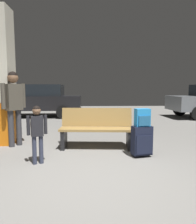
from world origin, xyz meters
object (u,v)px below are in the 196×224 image
Objects in this scene: bench at (96,128)px; suitcase at (142,141)px; adult at (14,101)px; parked_car_far at (38,100)px; backpack_bright at (142,118)px; structural_pillar at (0,78)px; child at (37,128)px.

bench reaches higher than suitcase.
suitcase is 0.35× the size of adult.
backpack_bright is at bearing -60.91° from parked_car_far.
suitcase is 0.15× the size of parked_car_far.
structural_pillar is 5.04m from parked_car_far.
backpack_bright is at bearing -20.55° from structural_pillar.
child is 0.25× the size of parked_car_far.
suitcase is 0.45m from backpack_bright.
bench is 1.14m from backpack_bright.
backpack_bright is 7.02m from parked_car_far.
suitcase is 2.98m from adult.
parked_car_far is (-0.30, 4.97, -0.78)m from structural_pillar.
structural_pillar is 2.58m from bench.
backpack_bright reaches higher than bench.
bench is (2.26, -0.50, -1.14)m from structural_pillar.
suitcase is 1.78× the size of backpack_bright.
bench is 1.99m from adult.
structural_pillar reaches higher than parked_car_far.
suitcase is 7.04m from parked_car_far.
structural_pillar is 0.70m from adult.
structural_pillar is 9.38× the size of backpack_bright.
parked_car_far is (-3.41, 6.14, 0.03)m from backpack_bright.
child is (1.18, -1.47, -0.95)m from structural_pillar.
child is (-1.94, -0.30, -0.13)m from backpack_bright.
adult is at bearing -33.61° from structural_pillar.
structural_pillar is 2.11m from child.
backpack_bright is (-0.00, -0.00, 0.45)m from suitcase.
parked_car_far is at bearing 93.40° from structural_pillar.
suitcase is at bearing -60.91° from parked_car_far.
adult reaches higher than parked_car_far.
structural_pillar is 1.95× the size of bench.
bench is at bearing 42.13° from child.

